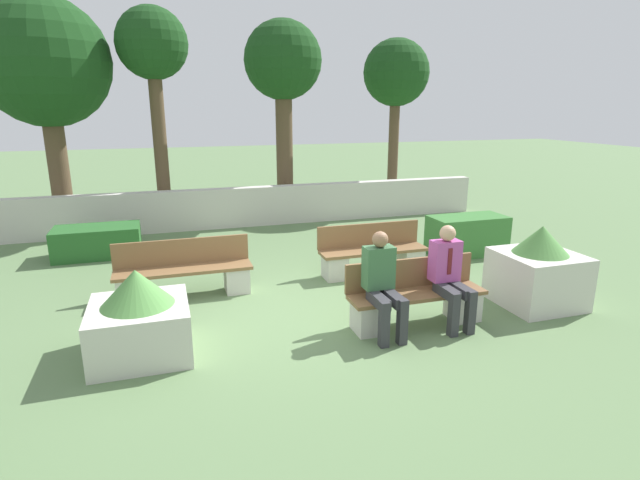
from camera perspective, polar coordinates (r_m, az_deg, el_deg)
The scene contains 15 objects.
ground_plane at distance 7.07m, azimuth -1.84°, elevation -8.33°, with size 60.00×60.00×0.00m, color #607F51.
perimeter_wall at distance 12.08m, azimuth -9.02°, elevation 3.74°, with size 12.32×0.30×0.93m.
bench_front at distance 6.75m, azimuth 10.90°, elevation -6.79°, with size 1.85×0.48×0.85m.
bench_left_side at distance 8.61m, azimuth 6.05°, elevation -1.76°, with size 1.87×0.48×0.85m.
bench_right_side at distance 7.85m, azimuth -15.26°, elevation -3.86°, with size 2.03×0.48×0.85m.
person_seated_man at distance 6.69m, azimuth 14.59°, elevation -3.54°, with size 0.38×0.63×1.32m.
person_seated_woman at distance 6.25m, azimuth 7.16°, elevation -4.55°, with size 0.38×0.63×1.32m.
hedge_block_near_right at distance 10.10m, azimuth 16.45°, elevation 0.53°, with size 1.47×0.72×0.75m.
hedge_block_mid_left at distance 10.48m, azimuth -24.07°, elevation -0.16°, with size 1.56×0.85×0.58m.
planter_corner_left at distance 6.16m, azimuth -19.94°, elevation -8.39°, with size 1.10×1.10×1.04m.
planter_corner_right at distance 7.86m, azimuth 23.64°, elevation -3.23°, with size 1.07×1.07×1.17m.
tree_leftmost at distance 12.76m, azimuth -28.96°, elevation 17.13°, with size 2.75×2.75×5.09m.
tree_center_left at distance 12.30m, azimuth -18.59°, elevation 19.67°, with size 1.57×1.57×4.92m.
tree_center_right at distance 12.82m, azimuth -4.25°, elevation 19.07°, with size 1.89×1.89×4.82m.
tree_rightmost at distance 14.21m, azimuth 8.68°, elevation 18.04°, with size 1.77×1.77×4.55m.
Camera 1 is at (-1.76, -6.24, 2.82)m, focal length 28.00 mm.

